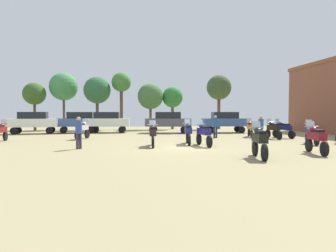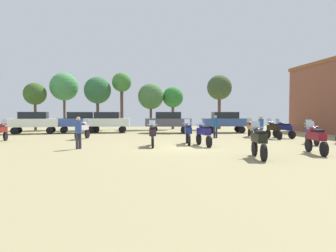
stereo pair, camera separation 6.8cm
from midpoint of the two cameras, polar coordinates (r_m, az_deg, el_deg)
ground_plane at (r=15.87m, az=2.21°, el=-4.20°), size 44.00×52.00×0.02m
motorcycle_1 at (r=12.34m, az=17.46°, el=-2.73°), size 0.71×2.12×1.50m
motorcycle_2 at (r=17.27m, az=3.90°, el=-1.20°), size 0.64×2.13×1.49m
motorcycle_3 at (r=21.68m, az=-30.23°, el=-0.84°), size 0.62×2.21×1.45m
motorcycle_5 at (r=22.43m, az=19.99°, el=-0.54°), size 0.62×2.21×1.47m
motorcycle_6 at (r=16.45m, az=6.95°, el=-1.40°), size 0.62×2.26×1.48m
motorcycle_8 at (r=19.22m, az=26.47°, el=-1.12°), size 0.81×2.08×1.47m
motorcycle_9 at (r=21.63m, az=-16.62°, el=-0.57°), size 0.85×2.12×1.50m
motorcycle_10 at (r=23.44m, az=21.75°, el=-0.48°), size 0.82×2.07×1.45m
motorcycle_11 at (r=23.48m, az=15.85°, el=-0.35°), size 0.83×2.13×1.48m
motorcycle_12 at (r=16.10m, az=-3.15°, el=-1.53°), size 0.62×2.09×1.45m
motorcycle_13 at (r=14.69m, az=27.09°, el=-2.11°), size 0.74×2.20×1.48m
car_1 at (r=29.11m, az=-25.13°, el=0.90°), size 4.47×2.25×2.00m
car_2 at (r=28.70m, az=-12.03°, el=1.05°), size 4.39×2.04×2.00m
car_3 at (r=28.54m, az=11.07°, el=1.05°), size 4.46×2.24×2.00m
car_4 at (r=27.51m, az=0.03°, el=1.05°), size 4.57×2.61×2.00m
car_5 at (r=29.12m, az=-17.12°, el=1.02°), size 4.52×2.42×2.00m
person_1 at (r=20.01m, az=17.78°, el=-0.07°), size 0.44×0.44×1.70m
person_2 at (r=22.02m, az=9.25°, el=0.23°), size 0.48×0.48×1.70m
person_3 at (r=15.58m, az=-17.36°, el=-0.82°), size 0.48×0.48×1.67m
tree_1 at (r=35.67m, az=-19.99°, el=7.27°), size 3.20×3.20×6.57m
tree_2 at (r=35.74m, az=9.99°, el=7.41°), size 2.99×2.99×6.52m
tree_4 at (r=34.29m, az=-13.89°, el=6.81°), size 3.07×3.07×6.07m
tree_5 at (r=34.47m, az=0.83°, el=5.63°), size 2.46×2.46×5.05m
tree_6 at (r=34.58m, az=-9.28°, el=8.27°), size 2.26×2.26×6.68m
tree_7 at (r=35.31m, az=-24.96°, el=5.73°), size 2.45×2.45×5.28m
tree_8 at (r=33.85m, az=-3.55°, el=5.83°), size 3.00×3.00×5.37m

